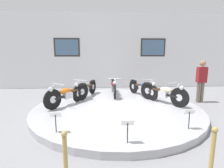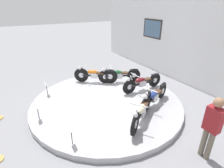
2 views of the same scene
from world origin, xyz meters
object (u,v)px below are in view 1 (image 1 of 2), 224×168
motorcycle_orange (68,94)px  info_placard_front_left (55,117)px  motorcycle_blue (143,88)px  visitor_standing (201,79)px  info_placard_front_right (190,114)px  motorcycle_maroon (114,86)px  motorcycle_cream (163,92)px  motorcycle_green (85,88)px  info_placard_front_centre (128,126)px

motorcycle_orange → info_placard_front_left: motorcycle_orange is taller
motorcycle_blue → visitor_standing: size_ratio=1.09×
motorcycle_blue → info_placard_front_right: (0.39, -3.15, -0.01)m
motorcycle_maroon → motorcycle_orange: bearing=-141.2°
motorcycle_cream → info_placard_front_left: 3.94m
motorcycle_cream → info_placard_front_left: bearing=-146.5°
info_placard_front_left → motorcycle_green: bearing=83.0°
info_placard_front_centre → info_placard_front_right: 1.68m
motorcycle_cream → info_placard_front_centre: size_ratio=3.29×
motorcycle_blue → info_placard_front_left: 4.19m
motorcycle_maroon → info_placard_front_left: motorcycle_maroon is taller
info_placard_front_left → info_placard_front_right: bearing=0.0°
motorcycle_maroon → motorcycle_cream: 2.19m
motorcycle_green → motorcycle_blue: size_ratio=1.00×
motorcycle_green → visitor_standing: 4.68m
motorcycle_maroon → info_placard_front_right: motorcycle_maroon is taller
motorcycle_orange → info_placard_front_centre: size_ratio=3.22×
motorcycle_maroon → visitor_standing: visitor_standing is taller
motorcycle_blue → motorcycle_cream: (0.52, -0.97, 0.02)m
motorcycle_cream → info_placard_front_centre: (-1.71, -2.75, -0.03)m
motorcycle_cream → visitor_standing: (1.76, 0.64, 0.38)m
motorcycle_blue → info_placard_front_centre: bearing=-107.7°
motorcycle_orange → motorcycle_maroon: size_ratio=0.84×
motorcycle_cream → motorcycle_blue: bearing=118.1°
motorcycle_cream → info_placard_front_right: motorcycle_cream is taller
motorcycle_blue → info_placard_front_centre: motorcycle_blue is taller
motorcycle_orange → visitor_standing: bearing=7.0°
info_placard_front_left → motorcycle_maroon: bearing=66.0°
motorcycle_orange → visitor_standing: 5.23m
motorcycle_blue → motorcycle_green: bearing=180.0°
motorcycle_orange → visitor_standing: (5.18, 0.64, 0.38)m
motorcycle_orange → motorcycle_blue: (2.90, 0.97, -0.02)m
motorcycle_orange → motorcycle_blue: 3.06m
motorcycle_blue → info_placard_front_left: motorcycle_blue is taller
motorcycle_cream → info_placard_front_right: size_ratio=3.29×
motorcycle_green → visitor_standing: visitor_standing is taller
motorcycle_green → motorcycle_cream: (2.90, -0.97, 0.02)m
visitor_standing → info_placard_front_left: bearing=-150.9°
motorcycle_maroon → info_placard_front_left: size_ratio=3.83×
info_placard_front_left → visitor_standing: visitor_standing is taller
motorcycle_green → info_placard_front_left: 3.17m
info_placard_front_left → visitor_standing: bearing=29.1°
motorcycle_orange → motorcycle_maroon: motorcycle_orange is taller
info_placard_front_right → visitor_standing: (1.89, 2.81, 0.41)m
visitor_standing → motorcycle_orange: bearing=-173.0°
info_placard_front_left → info_placard_front_right: same height
info_placard_front_centre → visitor_standing: bearing=44.3°
motorcycle_cream → info_placard_front_right: bearing=-93.5°
motorcycle_green → visitor_standing: size_ratio=1.09×
motorcycle_green → motorcycle_maroon: bearing=18.6°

